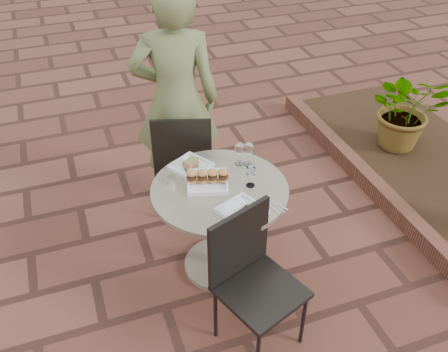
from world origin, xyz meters
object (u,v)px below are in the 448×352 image
object	(u,v)px
chair_near	(250,271)
plate_tuna	(242,211)
plate_sliders	(207,179)
cafe_table	(220,216)
plate_salmon	(191,166)
chair_far	(183,156)
diner	(176,101)

from	to	relation	value
chair_near	plate_tuna	distance (m)	0.36
chair_near	plate_sliders	bearing A→B (deg)	73.47
plate_tuna	chair_near	bearing A→B (deg)	-101.65
chair_near	cafe_table	bearing A→B (deg)	68.08
plate_salmon	plate_tuna	world-z (taller)	plate_salmon
chair_near	plate_tuna	size ratio (longest dim) A/B	2.95
cafe_table	plate_sliders	world-z (taller)	plate_sliders
plate_salmon	cafe_table	bearing A→B (deg)	-68.32
chair_near	plate_salmon	distance (m)	0.88
cafe_table	chair_near	world-z (taller)	chair_near
chair_far	plate_tuna	distance (m)	1.00
chair_near	diner	xyz separation A→B (m)	(-0.02, 1.47, 0.37)
cafe_table	plate_salmon	distance (m)	0.40
chair_far	chair_near	world-z (taller)	same
plate_sliders	cafe_table	bearing A→B (deg)	-50.06
plate_tuna	plate_salmon	bearing A→B (deg)	105.59
cafe_table	plate_salmon	bearing A→B (deg)	111.68
chair_far	diner	xyz separation A→B (m)	(0.02, 0.20, 0.37)
chair_near	plate_salmon	size ratio (longest dim) A/B	2.92
cafe_table	plate_sliders	bearing A→B (deg)	129.94
cafe_table	chair_far	bearing A→B (deg)	94.38
plate_salmon	plate_tuna	bearing A→B (deg)	-74.41
plate_salmon	plate_tuna	distance (m)	0.58
chair_near	plate_tuna	xyz separation A→B (m)	(0.06, 0.30, 0.20)
cafe_table	diner	size ratio (longest dim) A/B	0.49
chair_far	plate_sliders	bearing A→B (deg)	107.19
chair_far	chair_near	xyz separation A→B (m)	(0.04, -1.27, 0.00)
chair_far	diner	bearing A→B (deg)	-77.36
plate_salmon	plate_sliders	bearing A→B (deg)	-76.10
chair_near	plate_salmon	xyz separation A→B (m)	(-0.09, 0.86, 0.20)
cafe_table	diner	bearing A→B (deg)	92.29
cafe_table	plate_sliders	xyz separation A→B (m)	(-0.06, 0.07, 0.29)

